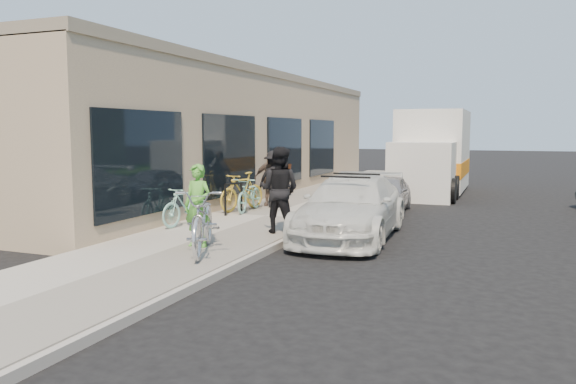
% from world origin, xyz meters
% --- Properties ---
extents(ground, '(120.00, 120.00, 0.00)m').
position_xyz_m(ground, '(0.00, 0.00, 0.00)').
color(ground, black).
rests_on(ground, ground).
extents(sidewalk, '(3.00, 34.00, 0.15)m').
position_xyz_m(sidewalk, '(-2.00, 3.00, 0.07)').
color(sidewalk, '#9F9A8F').
rests_on(sidewalk, ground).
extents(curb, '(0.12, 34.00, 0.13)m').
position_xyz_m(curb, '(-0.45, 3.00, 0.07)').
color(curb, '#9E9890').
rests_on(curb, ground).
extents(storefront, '(3.60, 20.00, 4.22)m').
position_xyz_m(storefront, '(-5.24, 7.99, 2.12)').
color(storefront, tan).
rests_on(storefront, ground).
extents(bike_rack, '(0.26, 0.54, 0.82)m').
position_xyz_m(bike_rack, '(-2.82, 2.83, 0.65)').
color(bike_rack, black).
rests_on(bike_rack, sidewalk).
extents(sandwich_board, '(0.81, 0.82, 1.06)m').
position_xyz_m(sandwich_board, '(-3.25, 6.70, 0.69)').
color(sandwich_board, '#33180E').
rests_on(sandwich_board, sidewalk).
extents(sedan_white, '(2.04, 4.59, 1.35)m').
position_xyz_m(sedan_white, '(0.58, 1.68, 0.66)').
color(sedan_white, silver).
rests_on(sedan_white, ground).
extents(sedan_silver, '(1.48, 3.16, 1.05)m').
position_xyz_m(sedan_silver, '(0.46, 5.74, 0.52)').
color(sedan_silver, '#929297').
rests_on(sedan_silver, ground).
extents(moving_truck, '(2.35, 6.14, 3.01)m').
position_xyz_m(moving_truck, '(0.97, 11.29, 1.33)').
color(moving_truck, silver).
rests_on(moving_truck, ground).
extents(tandem_bike, '(1.54, 2.29, 1.14)m').
position_xyz_m(tandem_bike, '(-1.26, -1.31, 0.72)').
color(tandem_bike, silver).
rests_on(tandem_bike, sidewalk).
extents(woman_rider, '(0.59, 0.42, 1.52)m').
position_xyz_m(woman_rider, '(-1.61, -0.92, 0.91)').
color(woman_rider, '#54A938').
rests_on(woman_rider, sidewalk).
extents(man_standing, '(0.88, 0.69, 1.79)m').
position_xyz_m(man_standing, '(-0.77, 0.95, 1.05)').
color(man_standing, black).
rests_on(man_standing, sidewalk).
extents(cruiser_bike_a, '(0.65, 1.54, 0.90)m').
position_xyz_m(cruiser_bike_a, '(-3.07, 0.98, 0.60)').
color(cruiser_bike_a, '#8ACDBE').
rests_on(cruiser_bike_a, sidewalk).
extents(cruiser_bike_b, '(0.78, 1.75, 0.89)m').
position_xyz_m(cruiser_bike_b, '(-2.70, 3.55, 0.59)').
color(cruiser_bike_b, '#8ACDBE').
rests_on(cruiser_bike_b, sidewalk).
extents(cruiser_bike_c, '(0.90, 1.76, 1.02)m').
position_xyz_m(cruiser_bike_c, '(-2.95, 3.60, 0.66)').
color(cruiser_bike_c, gold).
rests_on(cruiser_bike_c, sidewalk).
extents(bystander_a, '(1.10, 0.73, 1.58)m').
position_xyz_m(bystander_a, '(-2.38, 4.48, 0.94)').
color(bystander_a, black).
rests_on(bystander_a, sidewalk).
extents(bystander_b, '(0.96, 0.59, 1.53)m').
position_xyz_m(bystander_b, '(-2.65, 4.77, 0.92)').
color(bystander_b, brown).
rests_on(bystander_b, sidewalk).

